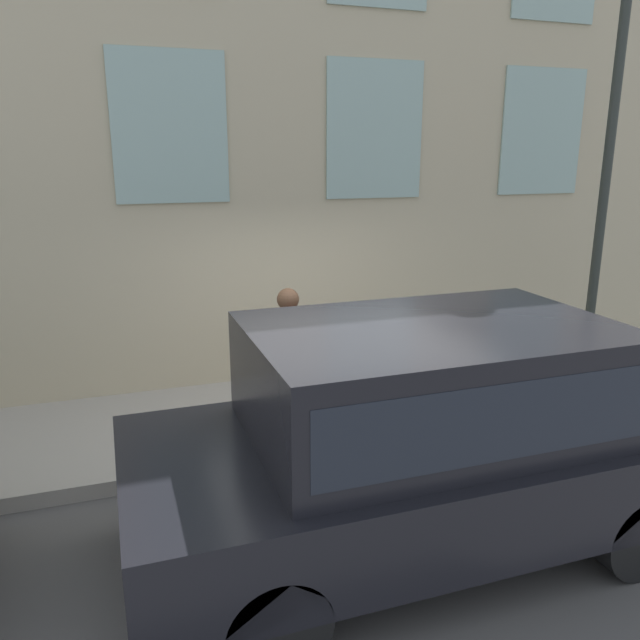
{
  "coord_description": "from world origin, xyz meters",
  "views": [
    {
      "loc": [
        -5.57,
        2.14,
        3.13
      ],
      "look_at": [
        0.73,
        -0.03,
        1.33
      ],
      "focal_mm": 35.0,
      "sensor_mm": 36.0,
      "label": 1
    }
  ],
  "objects_px": {
    "fire_hydrant": "(351,382)",
    "person": "(289,342)",
    "street_lamp": "(616,87)",
    "parked_truck_charcoal_near": "(423,424)"
  },
  "relations": [
    {
      "from": "fire_hydrant",
      "to": "parked_truck_charcoal_near",
      "type": "xyz_separation_m",
      "value": [
        -2.17,
        0.26,
        0.46
      ]
    },
    {
      "from": "fire_hydrant",
      "to": "street_lamp",
      "type": "bearing_deg",
      "value": -88.36
    },
    {
      "from": "person",
      "to": "parked_truck_charcoal_near",
      "type": "xyz_separation_m",
      "value": [
        -2.35,
        -0.42,
        -0.03
      ]
    },
    {
      "from": "fire_hydrant",
      "to": "person",
      "type": "distance_m",
      "value": 0.86
    },
    {
      "from": "person",
      "to": "street_lamp",
      "type": "distance_m",
      "value": 4.95
    },
    {
      "from": "person",
      "to": "street_lamp",
      "type": "relative_size",
      "value": 0.25
    },
    {
      "from": "person",
      "to": "street_lamp",
      "type": "height_order",
      "value": "street_lamp"
    },
    {
      "from": "street_lamp",
      "to": "parked_truck_charcoal_near",
      "type": "bearing_deg",
      "value": 121.77
    },
    {
      "from": "fire_hydrant",
      "to": "person",
      "type": "relative_size",
      "value": 0.54
    },
    {
      "from": "parked_truck_charcoal_near",
      "to": "street_lamp",
      "type": "xyz_separation_m",
      "value": [
        2.27,
        -3.66,
        2.83
      ]
    }
  ]
}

